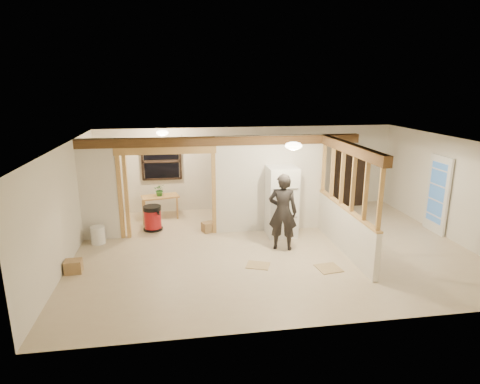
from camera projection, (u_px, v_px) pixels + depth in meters
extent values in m
cube|color=#C9B695|center=(272.00, 247.00, 9.48)|extent=(9.00, 6.50, 0.01)
cube|color=white|center=(274.00, 142.00, 8.83)|extent=(9.00, 6.50, 0.01)
cube|color=silver|center=(248.00, 168.00, 12.25)|extent=(9.00, 0.01, 2.50)
cube|color=silver|center=(322.00, 254.00, 6.05)|extent=(9.00, 0.01, 2.50)
cube|color=silver|center=(66.00, 205.00, 8.49)|extent=(0.01, 6.50, 2.50)
cube|color=silver|center=(452.00, 189.00, 9.81)|extent=(0.01, 6.50, 2.50)
cube|color=silver|center=(98.00, 190.00, 9.70)|extent=(0.90, 0.12, 2.50)
cube|color=silver|center=(270.00, 184.00, 10.32)|extent=(2.80, 0.12, 2.50)
cube|color=tan|center=(168.00, 193.00, 9.98)|extent=(2.46, 0.14, 2.20)
cube|color=brown|center=(223.00, 141.00, 9.85)|extent=(7.00, 0.18, 0.22)
cube|color=brown|center=(350.00, 148.00, 8.71)|extent=(0.18, 3.30, 0.22)
cube|color=silver|center=(344.00, 230.00, 9.20)|extent=(0.12, 3.20, 1.00)
cube|color=tan|center=(348.00, 181.00, 8.90)|extent=(0.14, 3.20, 1.32)
cube|color=black|center=(161.00, 161.00, 11.72)|extent=(1.12, 0.10, 1.10)
cube|color=white|center=(438.00, 195.00, 10.25)|extent=(0.12, 0.86, 2.00)
ellipsoid|color=#FFEABF|center=(294.00, 146.00, 8.40)|extent=(0.36, 0.36, 0.16)
ellipsoid|color=#FFEABF|center=(162.00, 133.00, 10.66)|extent=(0.32, 0.32, 0.14)
ellipsoid|color=#FFD88C|center=(182.00, 147.00, 10.14)|extent=(0.07, 0.07, 0.07)
cube|color=silver|center=(281.00, 201.00, 10.06)|extent=(0.73, 0.71, 1.76)
imported|color=black|center=(283.00, 212.00, 9.17)|extent=(0.76, 0.63, 1.81)
cube|color=tan|center=(161.00, 207.00, 11.53)|extent=(1.11, 0.72, 0.65)
imported|color=#265A2B|center=(160.00, 190.00, 11.39)|extent=(0.32, 0.28, 0.35)
cylinder|color=maroon|center=(153.00, 218.00, 10.53)|extent=(0.67, 0.67, 0.67)
cube|color=black|center=(349.00, 177.00, 12.60)|extent=(0.91, 0.30, 1.83)
cylinder|color=white|center=(98.00, 235.00, 9.66)|extent=(0.44, 0.44, 0.43)
cube|color=#9E794C|center=(208.00, 227.00, 10.44)|extent=(0.38, 0.35, 0.26)
cube|color=#9E794C|center=(150.00, 220.00, 10.88)|extent=(0.40, 0.40, 0.31)
cube|color=#9E794C|center=(73.00, 266.00, 8.17)|extent=(0.35, 0.29, 0.27)
cube|color=tan|center=(329.00, 268.00, 8.38)|extent=(0.53, 0.53, 0.02)
cube|color=tan|center=(258.00, 265.00, 8.52)|extent=(0.59, 0.53, 0.02)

